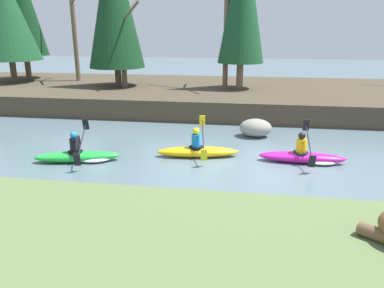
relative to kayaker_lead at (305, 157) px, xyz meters
The scene contains 12 objects.
ground_plane 1.97m from the kayaker_lead, 158.57° to the right, with size 90.00×90.00×0.00m, color slate.
riverbank_near 6.87m from the kayaker_lead, 105.37° to the right, with size 44.00×5.28×0.62m.
riverbank_far 9.68m from the kayaker_lead, 100.84° to the left, with size 44.00×9.89×0.97m.
conifer_tree_far_left 20.53m from the kayaker_lead, 145.46° to the left, with size 2.88×2.88×7.94m.
conifer_tree_left 19.41m from the kayaker_lead, 149.59° to the left, with size 3.63×3.63×6.66m.
bare_tree_upstream 16.96m from the kayaker_lead, 139.45° to the left, with size 3.49×3.45×6.33m.
bare_tree_mid_upstream 12.55m from the kayaker_lead, 135.97° to the left, with size 2.68×2.64×4.78m.
bare_tree_mid_downstream 10.32m from the kayaker_lead, 109.48° to the left, with size 3.46×3.41×6.26m.
kayaker_lead is the anchor object (origin of this frame).
kayaker_middle 3.47m from the kayaker_lead, behind, with size 2.80×2.07×1.20m.
kayaker_trailing 7.21m from the kayaker_lead, behind, with size 2.78×2.04×1.20m.
boulder_midstream 3.24m from the kayaker_lead, 118.87° to the left, with size 1.26×0.99×0.71m.
Camera 1 is at (-0.03, -11.00, 4.11)m, focal length 35.00 mm.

